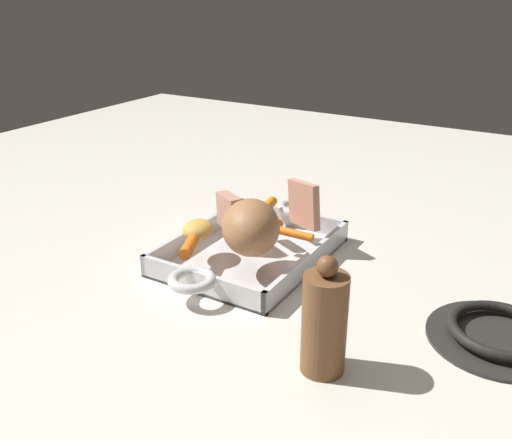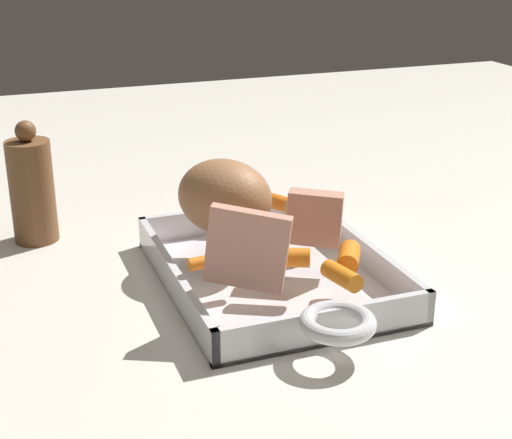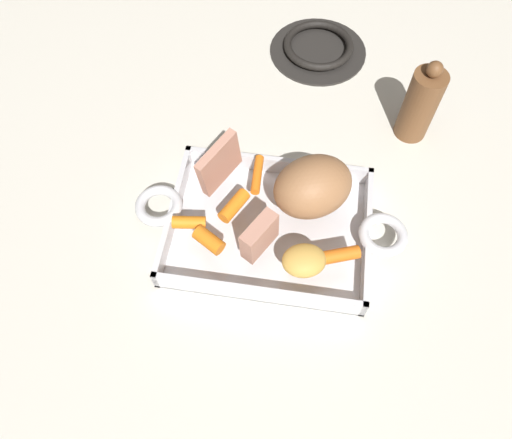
{
  "view_description": "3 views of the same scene",
  "coord_description": "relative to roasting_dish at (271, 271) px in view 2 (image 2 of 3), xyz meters",
  "views": [
    {
      "loc": [
        -0.75,
        -0.46,
        0.44
      ],
      "look_at": [
        -0.01,
        -0.02,
        0.08
      ],
      "focal_mm": 39.81,
      "sensor_mm": 36.0,
      "label": 1
    },
    {
      "loc": [
        0.73,
        -0.29,
        0.38
      ],
      "look_at": [
        -0.03,
        -0.01,
        0.07
      ],
      "focal_mm": 53.94,
      "sensor_mm": 36.0,
      "label": 2
    },
    {
      "loc": [
        -0.03,
        0.36,
        0.67
      ],
      "look_at": [
        0.02,
        0.02,
        0.07
      ],
      "focal_mm": 34.18,
      "sensor_mm": 36.0,
      "label": 3
    }
  ],
  "objects": [
    {
      "name": "roast_slice_thick",
      "position": [
        0.08,
        -0.06,
        0.07
      ],
      "size": [
        0.06,
        0.08,
        0.09
      ],
      "primitive_type": "cube",
      "rotation": [
        0.12,
        0.0,
        2.61
      ],
      "color": "tan",
      "rests_on": "roasting_dish"
    },
    {
      "name": "potato_halved",
      "position": [
        -0.06,
        0.07,
        0.05
      ],
      "size": [
        0.07,
        0.07,
        0.03
      ],
      "primitive_type": "ellipsoid",
      "rotation": [
        0.0,
        0.0,
        0.29
      ],
      "color": "gold",
      "rests_on": "roasting_dish"
    },
    {
      "name": "baby_carrot_northwest",
      "position": [
        0.08,
        0.06,
        0.04
      ],
      "size": [
        0.05,
        0.04,
        0.02
      ],
      "primitive_type": "cylinder",
      "rotation": [
        1.55,
        0.0,
        1.03
      ],
      "color": "orange",
      "rests_on": "roasting_dish"
    },
    {
      "name": "baby_carrot_long",
      "position": [
        0.11,
        0.03,
        0.04
      ],
      "size": [
        0.05,
        0.03,
        0.02
      ],
      "primitive_type": "cylinder",
      "rotation": [
        1.52,
        0.0,
        1.72
      ],
      "color": "orange",
      "rests_on": "roasting_dish"
    },
    {
      "name": "pepper_mill",
      "position": [
        -0.22,
        -0.23,
        0.06
      ],
      "size": [
        0.06,
        0.06,
        0.16
      ],
      "color": "brown",
      "rests_on": "ground_plane"
    },
    {
      "name": "baby_carrot_short",
      "position": [
        0.05,
        -0.01,
        0.04
      ],
      "size": [
        0.04,
        0.06,
        0.02
      ],
      "primitive_type": "cylinder",
      "rotation": [
        1.54,
        0.0,
        2.68
      ],
      "color": "orange",
      "rests_on": "roasting_dish"
    },
    {
      "name": "roast_slice_outer",
      "position": [
        0.01,
        0.05,
        0.06
      ],
      "size": [
        0.05,
        0.06,
        0.06
      ],
      "primitive_type": "cube",
      "rotation": [
        -0.04,
        0.0,
        5.75
      ],
      "color": "tan",
      "rests_on": "roasting_dish"
    },
    {
      "name": "roasting_dish",
      "position": [
        0.0,
        0.0,
        0.0
      ],
      "size": [
        0.41,
        0.23,
        0.04
      ],
      "color": "silver",
      "rests_on": "ground_plane"
    },
    {
      "name": "baby_carrot_southwest",
      "position": [
        0.03,
        -0.07,
        0.04
      ],
      "size": [
        0.02,
        0.07,
        0.02
      ],
      "primitive_type": "cylinder",
      "rotation": [
        1.59,
        0.0,
        0.04
      ],
      "color": "orange",
      "rests_on": "roasting_dish"
    },
    {
      "name": "baby_carrot_southeast",
      "position": [
        -0.1,
        0.05,
        0.04
      ],
      "size": [
        0.07,
        0.04,
        0.02
      ],
      "primitive_type": "cylinder",
      "rotation": [
        1.63,
        0.0,
        5.09
      ],
      "color": "orange",
      "rests_on": "roasting_dish"
    },
    {
      "name": "ground_plane",
      "position": [
        0.0,
        0.0,
        -0.01
      ],
      "size": [
        2.27,
        2.27,
        0.0
      ],
      "primitive_type": "plane",
      "color": "silver"
    },
    {
      "name": "pork_roast",
      "position": [
        -0.06,
        -0.03,
        0.07
      ],
      "size": [
        0.15,
        0.14,
        0.09
      ],
      "primitive_type": "ellipsoid",
      "rotation": [
        0.0,
        0.0,
        3.71
      ],
      "color": "#9F6B44",
      "rests_on": "roasting_dish"
    }
  ]
}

